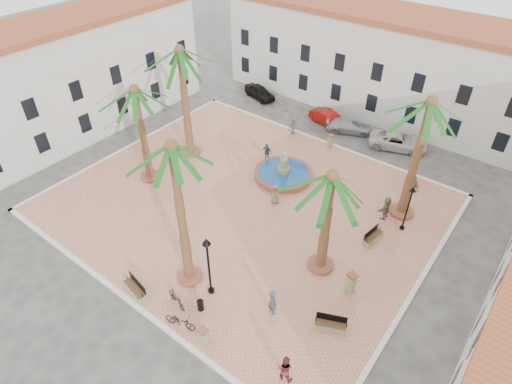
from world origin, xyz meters
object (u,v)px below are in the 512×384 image
(palm_ne, at_px, (428,116))
(lamppost_s, at_px, (208,257))
(car_red, at_px, (329,118))
(bench_e, at_px, (373,237))
(palm_nw, at_px, (181,62))
(cyclist_b, at_px, (285,368))
(pedestrian_north, at_px, (294,125))
(palm_e, at_px, (331,189))
(bench_se, at_px, (331,325))
(bollard_n, at_px, (330,141))
(car_white, at_px, (398,141))
(bicycle_b, at_px, (176,299))
(lamppost_e, at_px, (410,201))
(litter_bin, at_px, (200,305))
(car_black, at_px, (260,92))
(pedestrian_fountain_a, at_px, (275,194))
(fountain, at_px, (283,173))
(palm_sw, at_px, (136,101))
(bicycle_a, at_px, (180,321))
(pedestrian_east, at_px, (386,208))
(palm_s, at_px, (173,162))
(bench_ne, at_px, (413,183))
(car_silver, at_px, (349,126))
(bollard_se, at_px, (204,337))
(cyclist_a, at_px, (272,302))
(bench_s, at_px, (136,290))
(bollard_e, at_px, (351,283))

(palm_ne, height_order, lamppost_s, palm_ne)
(car_red, bearing_deg, bench_e, -128.28)
(palm_nw, height_order, cyclist_b, palm_nw)
(pedestrian_north, bearing_deg, palm_e, -127.51)
(bench_se, bearing_deg, pedestrian_north, 105.08)
(bollard_n, xyz_separation_m, car_white, (4.66, 3.75, -0.12))
(palm_ne, xyz_separation_m, bicycle_b, (-7.01, -15.36, -7.30))
(bench_e, distance_m, lamppost_e, 3.38)
(litter_bin, xyz_separation_m, car_black, (-13.66, 23.56, 0.15))
(pedestrian_fountain_a, bearing_deg, fountain, 75.30)
(bench_e, xyz_separation_m, car_red, (-10.28, 12.03, 0.26))
(car_red, xyz_separation_m, car_white, (6.92, 0.07, 0.03))
(bench_se, height_order, lamppost_s, lamppost_s)
(car_black, xyz_separation_m, car_red, (8.64, -0.55, -0.00))
(car_black, bearing_deg, bicycle_b, -136.91)
(palm_e, distance_m, pedestrian_north, 16.94)
(fountain, height_order, bollard_n, fountain)
(palm_sw, bearing_deg, bicycle_a, -35.08)
(pedestrian_east, bearing_deg, palm_s, -23.70)
(palm_nw, bearing_deg, fountain, 13.86)
(bollard_n, height_order, car_black, bollard_n)
(bench_ne, bearing_deg, lamppost_e, 166.28)
(palm_s, relative_size, lamppost_e, 2.68)
(palm_nw, height_order, car_silver, palm_nw)
(palm_e, height_order, bollard_se, palm_e)
(palm_ne, height_order, bench_ne, palm_ne)
(palm_sw, bearing_deg, bicycle_b, -34.90)
(cyclist_b, bearing_deg, palm_ne, -103.40)
(bench_ne, height_order, bollard_se, bollard_se)
(palm_sw, xyz_separation_m, lamppost_e, (18.21, 6.52, -4.22))
(pedestrian_fountain_a, bearing_deg, cyclist_a, -94.16)
(bench_e, bearing_deg, bench_s, 152.19)
(bench_ne, bearing_deg, palm_sw, 97.39)
(pedestrian_north, relative_size, car_silver, 0.42)
(lamppost_e, height_order, litter_bin, lamppost_e)
(bench_e, xyz_separation_m, cyclist_a, (-1.95, -8.69, 0.65))
(palm_ne, relative_size, lamppost_e, 2.50)
(bench_se, distance_m, bicycle_b, 8.69)
(palm_sw, distance_m, cyclist_a, 16.79)
(bollard_e, xyz_separation_m, pedestrian_fountain_a, (-8.24, 3.97, 0.01))
(bench_e, xyz_separation_m, cyclist_b, (0.75, -11.42, 0.60))
(pedestrian_north, height_order, car_silver, pedestrian_north)
(bicycle_b, bearing_deg, palm_sw, 67.31)
(bench_e, height_order, car_silver, car_silver)
(palm_nw, relative_size, bench_e, 5.38)
(cyclist_a, height_order, bicycle_b, cyclist_a)
(litter_bin, distance_m, pedestrian_fountain_a, 10.46)
(car_white, bearing_deg, cyclist_b, 170.50)
(bicycle_a, relative_size, pedestrian_north, 1.04)
(lamppost_s, distance_m, bollard_n, 18.33)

